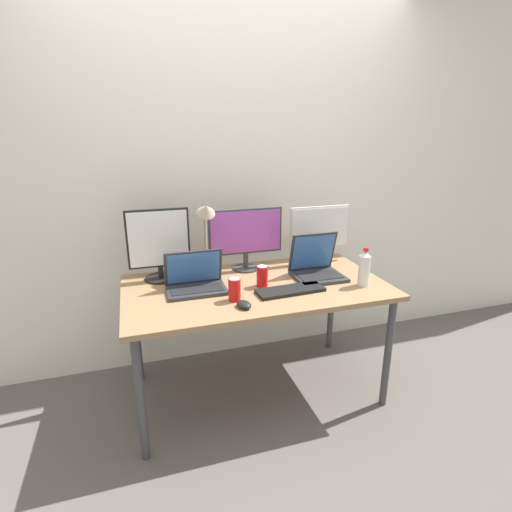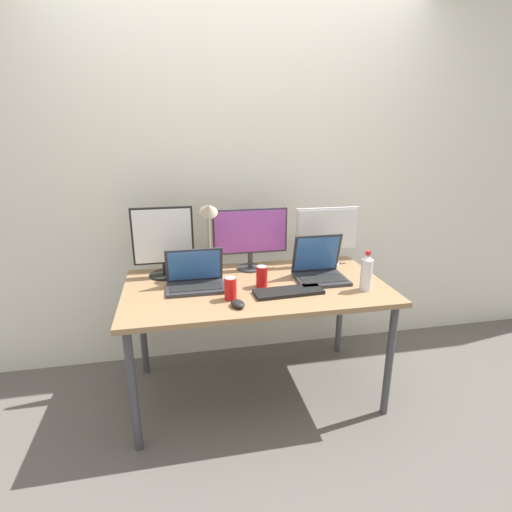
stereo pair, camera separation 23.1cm
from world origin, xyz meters
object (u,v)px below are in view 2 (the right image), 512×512
object	(u,v)px
laptop_silver	(195,279)
desk_lamp	(209,224)
soda_can_by_laptop	(262,277)
work_desk	(256,294)
monitor_center	(250,235)
soda_can_near_keyboard	(230,289)
monitor_left	(163,241)
laptop_secondary	(319,269)
keyboard_main	(288,292)
water_bottle	(366,272)
mouse_by_keyboard	(238,304)
monitor_right	(327,234)

from	to	relation	value
laptop_silver	desk_lamp	size ratio (longest dim) A/B	0.68
soda_can_by_laptop	work_desk	bearing A→B (deg)	131.42
monitor_center	soda_can_near_keyboard	size ratio (longest dim) A/B	3.85
laptop_silver	monitor_center	bearing A→B (deg)	34.12
laptop_silver	desk_lamp	world-z (taller)	desk_lamp
monitor_center	monitor_left	bearing A→B (deg)	-178.10
work_desk	desk_lamp	size ratio (longest dim) A/B	3.13
soda_can_by_laptop	laptop_secondary	bearing A→B (deg)	8.88
soda_can_by_laptop	desk_lamp	world-z (taller)	desk_lamp
monitor_center	keyboard_main	bearing A→B (deg)	-73.21
work_desk	soda_can_by_laptop	size ratio (longest dim) A/B	12.19
laptop_secondary	water_bottle	distance (m)	0.30
laptop_silver	mouse_by_keyboard	world-z (taller)	laptop_silver
laptop_silver	soda_can_near_keyboard	xyz separation A→B (m)	(0.18, -0.21, 0.01)
work_desk	laptop_silver	xyz separation A→B (m)	(-0.35, 0.03, 0.11)
soda_can_by_laptop	mouse_by_keyboard	bearing A→B (deg)	-126.16
work_desk	soda_can_near_keyboard	world-z (taller)	soda_can_near_keyboard
laptop_secondary	work_desk	bearing A→B (deg)	-176.18
work_desk	water_bottle	bearing A→B (deg)	-18.36
laptop_silver	keyboard_main	world-z (taller)	laptop_silver
keyboard_main	soda_can_near_keyboard	world-z (taller)	soda_can_near_keyboard
mouse_by_keyboard	keyboard_main	bearing A→B (deg)	3.90
soda_can_by_laptop	water_bottle	bearing A→B (deg)	-16.31
monitor_center	water_bottle	world-z (taller)	monitor_center
laptop_secondary	keyboard_main	xyz separation A→B (m)	(-0.25, -0.19, -0.05)
soda_can_near_keyboard	mouse_by_keyboard	bearing A→B (deg)	-77.58
monitor_right	soda_can_by_laptop	size ratio (longest dim) A/B	3.42
laptop_secondary	water_bottle	bearing A→B (deg)	-48.87
monitor_center	laptop_silver	bearing A→B (deg)	-145.88
work_desk	keyboard_main	world-z (taller)	keyboard_main
water_bottle	desk_lamp	bearing A→B (deg)	155.43
laptop_silver	keyboard_main	xyz separation A→B (m)	(0.51, -0.19, -0.04)
keyboard_main	desk_lamp	size ratio (longest dim) A/B	0.79
monitor_right	desk_lamp	distance (m)	0.81
monitor_right	soda_can_near_keyboard	distance (m)	0.86
laptop_secondary	soda_can_near_keyboard	bearing A→B (deg)	-160.58
keyboard_main	desk_lamp	xyz separation A→B (m)	(-0.40, 0.35, 0.33)
work_desk	monitor_right	world-z (taller)	monitor_right
water_bottle	laptop_silver	bearing A→B (deg)	166.39
work_desk	monitor_right	size ratio (longest dim) A/B	3.56
monitor_center	desk_lamp	distance (m)	0.31
soda_can_by_laptop	monitor_center	bearing A→B (deg)	91.53
work_desk	water_bottle	distance (m)	0.65
monitor_center	water_bottle	xyz separation A→B (m)	(0.58, -0.48, -0.12)
keyboard_main	soda_can_near_keyboard	distance (m)	0.33
laptop_secondary	mouse_by_keyboard	xyz separation A→B (m)	(-0.56, -0.31, -0.04)
monitor_left	laptop_silver	distance (m)	0.34
work_desk	monitor_left	distance (m)	0.66
work_desk	laptop_silver	bearing A→B (deg)	174.87
monitor_left	desk_lamp	xyz separation A→B (m)	(0.28, -0.08, 0.11)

